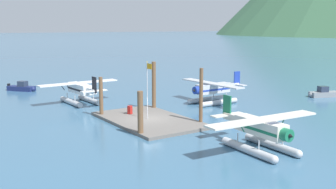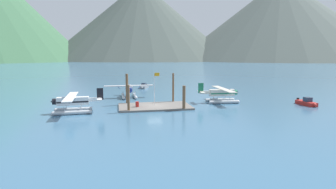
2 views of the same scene
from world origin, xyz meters
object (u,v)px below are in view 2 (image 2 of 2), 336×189
at_px(flagpole, 155,85).
at_px(seaplane_cream_stbd_fwd, 222,94).
at_px(fuel_drum, 137,104).
at_px(seaplane_white_port_aft, 73,103).
at_px(boat_grey_open_north, 144,86).
at_px(boat_red_open_se, 307,103).
at_px(seaplane_silver_bow_left, 129,90).

xyz_separation_m(flagpole, seaplane_cream_stbd_fwd, (13.31, 2.34, -2.41)).
bearing_deg(fuel_drum, seaplane_white_port_aft, -170.50).
xyz_separation_m(flagpole, boat_grey_open_north, (0.92, 28.00, -3.50)).
distance_m(fuel_drum, boat_red_open_se, 30.74).
xyz_separation_m(fuel_drum, seaplane_cream_stbd_fwd, (16.47, 2.76, 0.84)).
xyz_separation_m(boat_grey_open_north, boat_red_open_se, (26.52, -31.31, 0.00)).
distance_m(seaplane_silver_bow_left, boat_red_open_se, 34.93).
xyz_separation_m(seaplane_silver_bow_left, boat_red_open_se, (31.40, -15.25, -1.09)).
bearing_deg(flagpole, fuel_drum, -172.31).
distance_m(seaplane_silver_bow_left, seaplane_cream_stbd_fwd, 19.76).
height_order(seaplane_silver_bow_left, boat_grey_open_north, seaplane_silver_bow_left).
relative_size(flagpole, fuel_drum, 6.72).
xyz_separation_m(flagpole, seaplane_silver_bow_left, (-3.96, 11.94, -2.41)).
relative_size(seaplane_silver_bow_left, boat_red_open_se, 2.13).
bearing_deg(seaplane_cream_stbd_fwd, boat_red_open_se, -21.80).
distance_m(boat_grey_open_north, boat_red_open_se, 41.03).
xyz_separation_m(seaplane_cream_stbd_fwd, seaplane_white_port_aft, (-26.66, -4.47, 0.00)).
relative_size(flagpole, seaplane_cream_stbd_fwd, 0.57).
relative_size(seaplane_silver_bow_left, boat_grey_open_north, 2.24).
bearing_deg(boat_red_open_se, flagpole, 173.11).
distance_m(flagpole, seaplane_cream_stbd_fwd, 13.73).
bearing_deg(boat_grey_open_north, seaplane_cream_stbd_fwd, -64.23).
distance_m(seaplane_cream_stbd_fwd, boat_red_open_se, 15.26).
bearing_deg(seaplane_silver_bow_left, fuel_drum, -86.31).
xyz_separation_m(flagpole, boat_red_open_se, (27.44, -3.32, -3.50)).
distance_m(seaplane_silver_bow_left, boat_grey_open_north, 16.82).
height_order(fuel_drum, boat_red_open_se, boat_red_open_se).
height_order(seaplane_silver_bow_left, seaplane_cream_stbd_fwd, same).
xyz_separation_m(seaplane_cream_stbd_fwd, boat_red_open_se, (14.13, -5.65, -1.09)).
relative_size(seaplane_silver_bow_left, seaplane_cream_stbd_fwd, 1.00).
bearing_deg(fuel_drum, seaplane_cream_stbd_fwd, 9.53).
bearing_deg(fuel_drum, boat_grey_open_north, 81.82).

